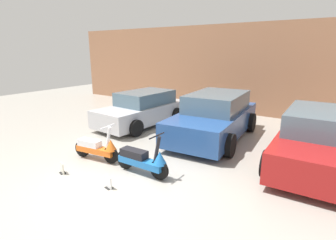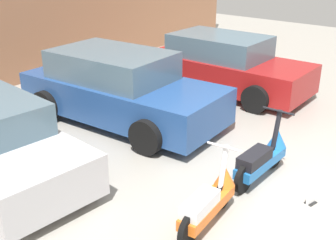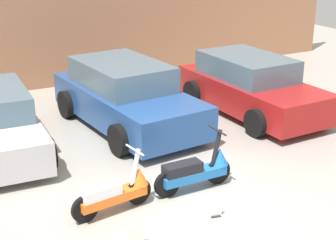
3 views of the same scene
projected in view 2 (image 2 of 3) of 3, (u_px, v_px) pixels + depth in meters
The scene contains 6 objects.
ground_plane at pixel (286, 198), 6.15m from camera, with size 28.00×28.00×0.00m, color #9E998E.
scooter_front_left at pixel (210, 200), 5.50m from camera, with size 1.40×0.51×0.98m.
scooter_front_right at pixel (263, 156), 6.58m from camera, with size 1.48×0.53×1.03m.
car_rear_center at pixel (120, 89), 8.62m from camera, with size 2.32×4.39×1.45m.
car_rear_right at pixel (225, 65), 10.41m from camera, with size 2.04×4.10×1.38m.
placard_near_right_scooter at pixel (312, 196), 5.99m from camera, with size 0.20×0.15×0.26m.
Camera 2 is at (-5.13, -2.00, 3.45)m, focal length 45.00 mm.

